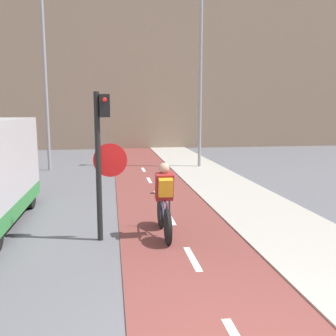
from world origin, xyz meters
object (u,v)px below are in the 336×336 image
object	(u,v)px
street_lamp_far	(45,62)
cyclist_near	(164,202)
traffic_light_pole	(102,150)
street_lamp_sidewalk	(201,61)

from	to	relation	value
street_lamp_far	cyclist_near	size ratio (longest dim) A/B	4.29
cyclist_near	traffic_light_pole	bearing A→B (deg)	-178.74
street_lamp_sidewalk	cyclist_near	distance (m)	10.44
street_lamp_far	cyclist_near	xyz separation A→B (m)	(3.74, -9.33, -3.89)
street_lamp_far	street_lamp_sidewalk	bearing A→B (deg)	-1.32
street_lamp_sidewalk	cyclist_near	xyz separation A→B (m)	(-2.94, -9.18, -4.01)
traffic_light_pole	cyclist_near	bearing A→B (deg)	1.26
traffic_light_pole	street_lamp_far	xyz separation A→B (m)	(-2.51, 9.36, 2.77)
street_lamp_far	cyclist_near	distance (m)	10.78
traffic_light_pole	cyclist_near	distance (m)	1.66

